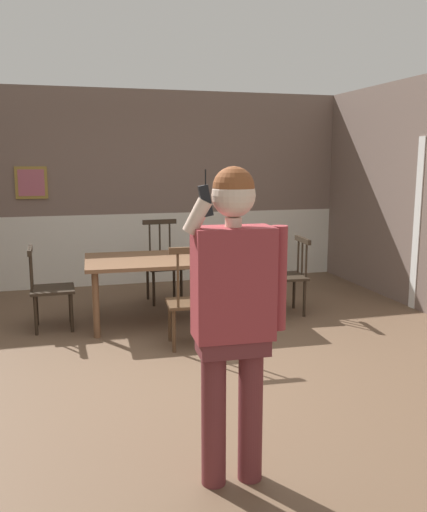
% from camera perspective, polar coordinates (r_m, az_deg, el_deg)
% --- Properties ---
extents(ground_plane, '(7.58, 7.58, 0.00)m').
position_cam_1_polar(ground_plane, '(4.96, -3.80, -11.48)').
color(ground_plane, brown).
extents(room_back_partition, '(6.55, 0.17, 2.81)m').
position_cam_1_polar(room_back_partition, '(8.03, -8.98, 6.65)').
color(room_back_partition, '#756056').
rests_on(room_back_partition, ground_plane).
extents(dining_table, '(2.01, 1.12, 0.74)m').
position_cam_1_polar(dining_table, '(6.12, -4.17, -0.81)').
color(dining_table, brown).
rests_on(dining_table, ground_plane).
extents(chair_near_window, '(0.47, 0.47, 0.91)m').
position_cam_1_polar(chair_near_window, '(6.10, -17.00, -3.26)').
color(chair_near_window, '#2D2319').
rests_on(chair_near_window, ground_plane).
extents(chair_by_doorway, '(0.49, 0.49, 0.92)m').
position_cam_1_polar(chair_by_doorway, '(6.50, 7.89, -2.03)').
color(chair_by_doorway, '#2D2319').
rests_on(chair_by_doorway, ground_plane).
extents(chair_at_table_head, '(0.44, 0.44, 1.02)m').
position_cam_1_polar(chair_at_table_head, '(5.28, -2.62, -4.69)').
color(chair_at_table_head, '#513823').
rests_on(chair_at_table_head, ground_plane).
extents(chair_opposite_corner, '(0.48, 0.48, 1.05)m').
position_cam_1_polar(chair_opposite_corner, '(7.03, -5.34, -0.80)').
color(chair_opposite_corner, '#2D2319').
rests_on(chair_opposite_corner, ground_plane).
extents(person_figure, '(0.59, 0.26, 1.79)m').
position_cam_1_polar(person_figure, '(2.95, 2.19, -5.08)').
color(person_figure, brown).
rests_on(person_figure, ground_plane).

